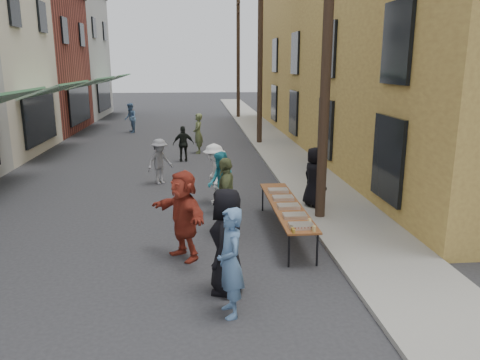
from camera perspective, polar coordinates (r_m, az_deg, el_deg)
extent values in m
plane|color=#28282B|center=(9.45, -11.81, -11.36)|extent=(120.00, 120.00, 0.00)
cube|color=gray|center=(24.13, 4.01, 4.54)|extent=(2.20, 60.00, 0.10)
cube|color=maroon|center=(31.51, -26.68, 12.55)|extent=(8.00, 8.00, 8.00)
cube|color=gray|center=(39.10, -22.53, 13.70)|extent=(8.00, 8.00, 9.00)
cube|color=#A17A39|center=(24.63, 19.32, 15.57)|extent=(10.00, 28.00, 10.00)
cylinder|color=#2D2116|center=(11.93, 10.59, 16.17)|extent=(0.26, 0.26, 9.00)
cylinder|color=#2D2116|center=(23.71, 2.47, 15.19)|extent=(0.26, 0.26, 9.00)
cylinder|color=#2D2116|center=(35.64, -0.22, 14.80)|extent=(0.26, 0.26, 9.00)
cube|color=brown|center=(11.20, 5.63, -3.05)|extent=(0.70, 4.00, 0.04)
cylinder|color=black|center=(9.53, 5.99, -8.56)|extent=(0.04, 0.04, 0.71)
cylinder|color=black|center=(9.66, 9.40, -8.37)|extent=(0.04, 0.04, 0.71)
cylinder|color=black|center=(13.03, 2.78, -2.26)|extent=(0.04, 0.04, 0.71)
cylinder|color=black|center=(13.13, 5.29, -2.19)|extent=(0.04, 0.04, 0.71)
cube|color=maroon|center=(9.65, 7.48, -5.56)|extent=(0.50, 0.33, 0.08)
cube|color=#B2B2B7|center=(10.25, 6.69, -4.36)|extent=(0.50, 0.33, 0.08)
cube|color=tan|center=(10.90, 5.93, -3.21)|extent=(0.50, 0.33, 0.08)
cube|color=#B2B2B7|center=(11.56, 5.26, -2.19)|extent=(0.50, 0.33, 0.08)
cube|color=tan|center=(12.22, 4.67, -1.28)|extent=(0.50, 0.33, 0.08)
cylinder|color=#A57F26|center=(9.32, 6.56, -6.23)|extent=(0.07, 0.07, 0.08)
cylinder|color=#A57F26|center=(9.42, 6.44, -6.02)|extent=(0.07, 0.07, 0.08)
cylinder|color=#A57F26|center=(9.51, 6.32, -5.82)|extent=(0.07, 0.07, 0.08)
cylinder|color=tan|center=(9.46, 9.01, -5.89)|extent=(0.08, 0.08, 0.12)
imported|color=black|center=(8.29, -1.60, -7.48)|extent=(0.86, 1.08, 1.93)
imported|color=#5478A3|center=(7.58, -1.19, -10.04)|extent=(0.55, 0.73, 1.82)
imported|color=teal|center=(12.64, -2.39, -0.40)|extent=(0.78, 0.93, 1.72)
imported|color=silver|center=(13.61, -3.14, 0.74)|extent=(0.74, 1.19, 1.77)
imported|color=#5D673C|center=(11.15, -1.71, -1.95)|extent=(0.60, 1.15, 1.87)
imported|color=#9C3222|center=(9.80, -6.91, -4.24)|extent=(1.47, 1.76, 1.90)
imported|color=black|center=(13.18, 9.04, 0.38)|extent=(0.83, 0.96, 1.67)
imported|color=gray|center=(16.12, -9.76, 2.24)|extent=(1.13, 1.09, 1.54)
imported|color=black|center=(19.72, -6.90, 4.40)|extent=(0.90, 0.42, 1.49)
imported|color=#5F6C3E|center=(21.48, -5.13, 5.67)|extent=(0.44, 0.66, 1.82)
imported|color=#5377A2|center=(28.67, -13.21, 7.37)|extent=(0.83, 0.97, 1.75)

